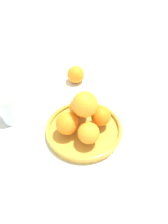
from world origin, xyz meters
The scene contains 5 objects.
ground_plane centered at (0.00, 0.00, 0.00)m, with size 4.00×4.00×0.00m, color silver.
fruit_bowl centered at (0.00, 0.00, 0.02)m, with size 0.27×0.27×0.03m.
orange_pile centered at (0.00, 0.00, 0.09)m, with size 0.15×0.16×0.14m.
stray_orange centered at (-0.18, 0.24, 0.04)m, with size 0.08×0.08×0.08m, color orange.
drinking_glass centered at (-0.26, -0.08, 0.06)m, with size 0.08×0.08×0.11m, color silver.
Camera 1 is at (0.24, -0.43, 0.60)m, focal length 35.00 mm.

